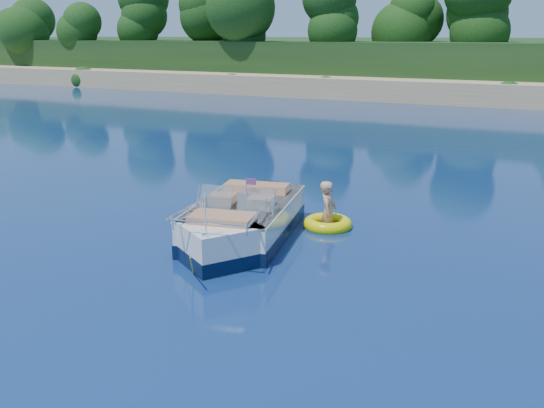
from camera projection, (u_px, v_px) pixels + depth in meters
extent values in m
plane|color=#0B1C4E|center=(296.00, 352.00, 9.16)|extent=(160.00, 160.00, 0.00)
cube|color=#9E7D5B|center=(521.00, 96.00, 41.81)|extent=(170.00, 8.00, 2.00)
cube|color=black|center=(543.00, 69.00, 64.97)|extent=(170.00, 56.00, 6.00)
cylinder|color=#302010|center=(62.00, 51.00, 62.93)|extent=(0.44, 0.44, 2.80)
sphere|color=black|center=(60.00, 24.00, 62.21)|extent=(4.62, 4.62, 4.62)
cylinder|color=#302010|center=(298.00, 52.00, 50.93)|extent=(0.44, 0.44, 3.20)
sphere|color=black|center=(298.00, 15.00, 50.11)|extent=(5.28, 5.28, 5.28)
cylinder|color=#302010|center=(530.00, 52.00, 44.50)|extent=(0.44, 0.44, 3.60)
sphere|color=black|center=(535.00, 3.00, 43.57)|extent=(5.94, 5.94, 5.94)
cube|color=silver|center=(245.00, 223.00, 14.36)|extent=(2.77, 4.17, 1.07)
cube|color=silver|center=(220.00, 248.00, 12.67)|extent=(1.99, 1.99, 1.07)
cube|color=black|center=(245.00, 229.00, 14.40)|extent=(2.80, 4.22, 0.30)
cube|color=black|center=(220.00, 255.00, 12.71)|extent=(2.03, 2.03, 0.30)
cube|color=tan|center=(249.00, 208.00, 14.56)|extent=(2.14, 2.96, 0.10)
cube|color=silver|center=(245.00, 203.00, 14.22)|extent=(2.81, 4.18, 0.06)
cube|color=black|center=(268.00, 199.00, 16.30)|extent=(0.62, 0.46, 0.91)
cube|color=#8C9EA5|center=(216.00, 197.00, 13.59)|extent=(0.81, 0.32, 0.49)
cube|color=#8C9EA5|center=(255.00, 200.00, 13.37)|extent=(0.84, 0.52, 0.49)
cube|color=#B57453|center=(223.00, 203.00, 14.09)|extent=(0.66, 0.66, 0.41)
cube|color=#B57453|center=(261.00, 206.00, 13.87)|extent=(0.66, 0.66, 0.41)
cube|color=#B57453|center=(257.00, 191.00, 15.16)|extent=(1.67, 0.87, 0.39)
cube|color=#B57453|center=(222.00, 222.00, 12.71)|extent=(1.47, 1.02, 0.35)
cylinder|color=silver|center=(205.00, 215.00, 11.68)|extent=(0.03, 0.03, 0.86)
cube|color=red|center=(251.00, 182.00, 13.28)|extent=(0.22, 0.06, 0.14)
cube|color=silver|center=(205.00, 235.00, 11.75)|extent=(0.11, 0.08, 0.05)
cylinder|color=yellow|center=(192.00, 266.00, 11.59)|extent=(0.60, 0.95, 0.78)
torus|color=#E9E707|center=(328.00, 224.00, 15.05)|extent=(1.26, 1.26, 0.32)
torus|color=red|center=(328.00, 223.00, 15.05)|extent=(1.04, 1.04, 0.11)
imported|color=tan|center=(328.00, 227.00, 15.08)|extent=(0.60, 0.96, 1.74)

